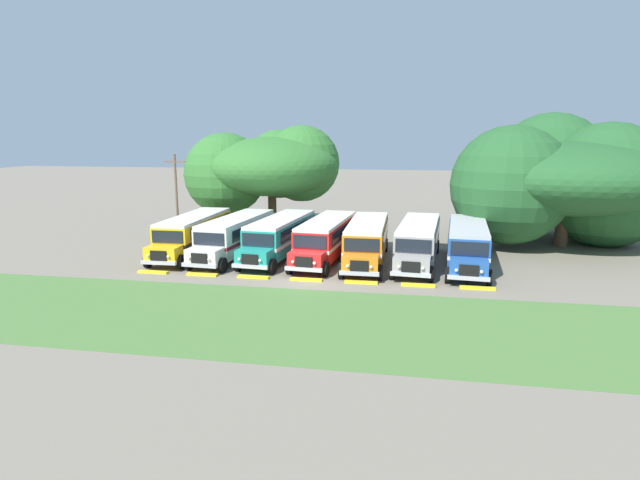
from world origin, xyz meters
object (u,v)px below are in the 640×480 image
(parked_bus_slot_6, at_px, (468,243))
(parked_bus_slot_2, at_px, (280,235))
(parked_bus_slot_4, at_px, (367,239))
(broad_shade_tree, at_px, (268,167))
(parked_bus_slot_0, at_px, (193,232))
(parked_bus_slot_1, at_px, (236,234))
(parked_bus_slot_3, at_px, (326,237))
(utility_pole, at_px, (177,197))
(parked_bus_slot_5, at_px, (418,240))
(secondary_tree, at_px, (561,179))

(parked_bus_slot_6, bearing_deg, parked_bus_slot_2, -87.01)
(parked_bus_slot_4, bearing_deg, parked_bus_slot_6, 89.90)
(broad_shade_tree, bearing_deg, parked_bus_slot_0, -105.10)
(parked_bus_slot_1, xyz_separation_m, parked_bus_slot_4, (9.71, -0.14, 0.00))
(parked_bus_slot_1, bearing_deg, parked_bus_slot_6, 94.28)
(parked_bus_slot_2, distance_m, broad_shade_tree, 12.14)
(parked_bus_slot_4, distance_m, parked_bus_slot_6, 6.87)
(parked_bus_slot_4, bearing_deg, parked_bus_slot_3, -97.75)
(parked_bus_slot_0, bearing_deg, parked_bus_slot_1, 85.38)
(parked_bus_slot_4, bearing_deg, broad_shade_tree, -137.96)
(parked_bus_slot_6, height_order, utility_pole, utility_pole)
(parked_bus_slot_5, height_order, broad_shade_tree, broad_shade_tree)
(parked_bus_slot_0, distance_m, parked_bus_slot_1, 3.44)
(parked_bus_slot_2, xyz_separation_m, parked_bus_slot_3, (3.43, -0.07, 0.00))
(parked_bus_slot_0, distance_m, secondary_tree, 29.64)
(parked_bus_slot_2, distance_m, parked_bus_slot_6, 13.27)
(broad_shade_tree, bearing_deg, parked_bus_slot_4, -47.35)
(parked_bus_slot_6, distance_m, utility_pole, 22.94)
(parked_bus_slot_5, height_order, parked_bus_slot_6, same)
(parked_bus_slot_2, height_order, parked_bus_slot_3, same)
(parked_bus_slot_4, distance_m, broad_shade_tree, 15.72)
(parked_bus_slot_6, bearing_deg, parked_bus_slot_5, -89.03)
(parked_bus_slot_2, distance_m, secondary_tree, 23.33)
(parked_bus_slot_5, relative_size, broad_shade_tree, 0.79)
(parked_bus_slot_2, xyz_separation_m, utility_pole, (-9.34, 2.78, 2.32))
(parked_bus_slot_3, height_order, parked_bus_slot_6, same)
(broad_shade_tree, bearing_deg, parked_bus_slot_1, -87.21)
(parked_bus_slot_0, relative_size, parked_bus_slot_6, 0.99)
(parked_bus_slot_2, height_order, secondary_tree, secondary_tree)
(secondary_tree, bearing_deg, parked_bus_slot_6, -131.37)
(parked_bus_slot_0, xyz_separation_m, parked_bus_slot_1, (3.43, -0.23, 0.00))
(parked_bus_slot_4, bearing_deg, parked_bus_slot_2, -94.54)
(parked_bus_slot_0, distance_m, parked_bus_slot_5, 16.69)
(parked_bus_slot_3, xyz_separation_m, parked_bus_slot_5, (6.52, -0.10, 0.00))
(parked_bus_slot_2, bearing_deg, parked_bus_slot_5, 94.15)
(broad_shade_tree, height_order, secondary_tree, secondary_tree)
(parked_bus_slot_3, bearing_deg, secondary_tree, 120.86)
(parked_bus_slot_2, height_order, parked_bus_slot_4, same)
(parked_bus_slot_0, xyz_separation_m, parked_bus_slot_4, (13.14, -0.37, 0.00))
(parked_bus_slot_3, bearing_deg, parked_bus_slot_0, -85.41)
(parked_bus_slot_2, distance_m, parked_bus_slot_3, 3.43)
(parked_bus_slot_3, distance_m, parked_bus_slot_4, 2.99)
(parked_bus_slot_1, bearing_deg, broad_shade_tree, -172.66)
(parked_bus_slot_3, bearing_deg, parked_bus_slot_2, -86.54)
(parked_bus_slot_5, distance_m, broad_shade_tree, 18.07)
(parked_bus_slot_2, relative_size, parked_bus_slot_4, 1.01)
(parked_bus_slot_0, height_order, secondary_tree, secondary_tree)
(parked_bus_slot_0, distance_m, parked_bus_slot_4, 13.14)
(parked_bus_slot_1, bearing_deg, parked_bus_slot_4, 93.72)
(parked_bus_slot_2, bearing_deg, parked_bus_slot_6, 93.48)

